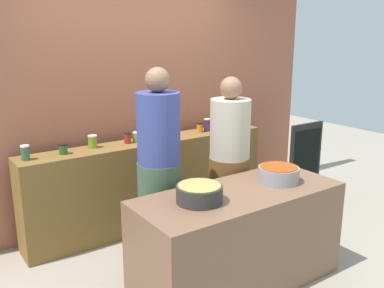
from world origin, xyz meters
name	(u,v)px	position (x,y,z in m)	size (l,w,h in m)	color
ground	(215,267)	(0.00, 0.00, 0.00)	(12.00, 12.00, 0.00)	gray
storefront_wall	(133,82)	(0.00, 1.45, 1.50)	(4.80, 0.12, 3.00)	#A45D45
display_shelf	(152,183)	(0.00, 1.10, 0.46)	(2.70, 0.36, 0.93)	brown
prep_table	(238,239)	(0.00, -0.30, 0.40)	(1.70, 0.70, 0.80)	brown
preserve_jar_0	(25,153)	(-1.24, 1.11, 1.00)	(0.08, 0.08, 0.13)	#325E3C
preserve_jar_1	(63,149)	(-0.91, 1.11, 0.98)	(0.08, 0.08, 0.10)	#2B5824
preserve_jar_2	(93,142)	(-0.60, 1.16, 0.99)	(0.09, 0.09, 0.13)	olive
preserve_jar_3	(128,138)	(-0.25, 1.13, 0.98)	(0.07, 0.07, 0.11)	#A3221F
preserve_jar_4	(137,137)	(-0.14, 1.12, 0.98)	(0.09, 0.09, 0.10)	#5D952F
preserve_jar_5	(147,132)	(0.00, 1.16, 1.00)	(0.08, 0.08, 0.15)	#4B275A
preserve_jar_6	(169,132)	(0.25, 1.13, 0.98)	(0.09, 0.09, 0.10)	#61932A
preserve_jar_7	(200,127)	(0.64, 1.12, 0.98)	(0.07, 0.07, 0.11)	orange
preserve_jar_8	(207,125)	(0.74, 1.11, 1.00)	(0.08, 0.08, 0.14)	#422651
preserve_jar_9	(218,126)	(0.86, 1.06, 0.99)	(0.09, 0.09, 0.11)	orange
preserve_jar_10	(226,123)	(0.97, 1.06, 1.00)	(0.07, 0.07, 0.14)	gold
preserve_jar_11	(236,121)	(1.19, 1.13, 0.99)	(0.09, 0.09, 0.13)	olive
cooking_pot_left	(199,194)	(-0.38, -0.29, 0.87)	(0.34, 0.34, 0.13)	#2D2D2D
cooking_pot_center	(278,174)	(0.42, -0.30, 0.87)	(0.34, 0.34, 0.13)	gray
cook_with_tongs	(160,181)	(-0.37, 0.30, 0.79)	(0.37, 0.37, 1.74)	#3F5740
cook_in_cap	(229,173)	(0.37, 0.27, 0.73)	(0.38, 0.38, 1.63)	brown
chalkboard_sign	(305,165)	(1.70, 0.49, 0.51)	(0.49, 0.04, 1.01)	black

